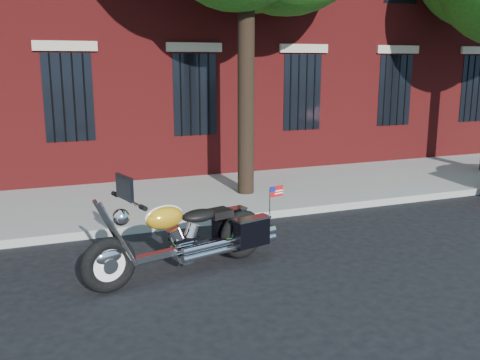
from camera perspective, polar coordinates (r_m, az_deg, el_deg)
name	(u,v)px	position (r m, az deg, el deg)	size (l,w,h in m)	color
ground	(282,241)	(9.21, 4.50, -6.51)	(120.00, 120.00, 0.00)	black
curb	(251,216)	(10.39, 1.19, -3.84)	(40.00, 0.16, 0.15)	gray
sidewalk	(219,194)	(12.09, -2.22, -1.52)	(40.00, 3.60, 0.15)	gray
motorcycle	(190,237)	(7.76, -5.34, -6.12)	(3.08, 1.34, 1.55)	black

